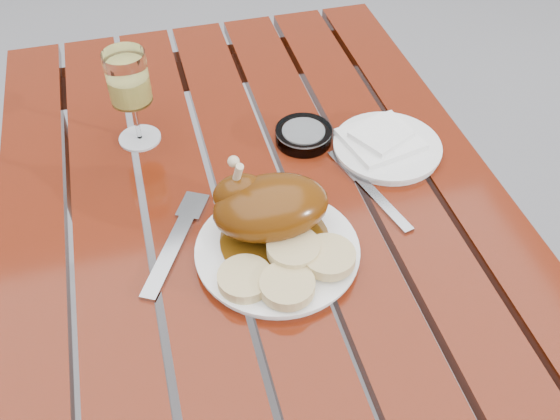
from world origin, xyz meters
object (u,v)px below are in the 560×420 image
at_px(ashtray, 303,135).
at_px(dinner_plate, 277,251).
at_px(wine_glass, 132,99).
at_px(side_plate, 387,148).
at_px(table, 263,343).

bearing_deg(ashtray, dinner_plate, -114.60).
bearing_deg(ashtray, wine_glass, 164.11).
bearing_deg(dinner_plate, ashtray, 65.40).
bearing_deg(side_plate, table, -160.69).
bearing_deg(table, dinner_plate, -86.56).
relative_size(table, wine_glass, 6.93).
height_order(table, ashtray, ashtray).
relative_size(table, side_plate, 6.42).
relative_size(dinner_plate, wine_glass, 1.39).
distance_m(side_plate, ashtray, 0.15).
bearing_deg(wine_glass, ashtray, -15.89).
xyz_separation_m(wine_glass, ashtray, (0.28, -0.08, -0.07)).
distance_m(dinner_plate, wine_glass, 0.37).
bearing_deg(wine_glass, dinner_plate, -62.75).
height_order(wine_glass, ashtray, wine_glass).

